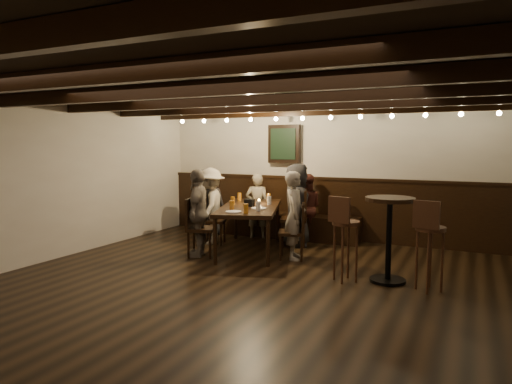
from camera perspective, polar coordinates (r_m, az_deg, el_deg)
The scene contains 27 objects.
room at distance 7.42m, azimuth 3.73°, elevation 0.78°, with size 7.00×7.00×7.00m.
dining_table at distance 7.44m, azimuth -0.78°, elevation -2.23°, with size 1.48×2.16×0.74m.
chair_left_near at distance 8.07m, azimuth -5.43°, elevation -4.62°, with size 0.50×0.50×0.86m.
chair_left_far at distance 7.21m, azimuth -6.96°, elevation -5.79°, with size 0.53×0.53×0.91m.
chair_right_near at distance 7.89m, azimuth 4.86°, elevation -4.61°, with size 0.56×0.56×0.97m.
chair_right_far at distance 7.01m, azimuth 4.59°, elevation -6.24°, with size 0.49×0.49×0.85m.
person_bench_left at distance 8.48m, azimuth -6.02°, elevation -1.42°, with size 0.64×0.42×1.31m, color black.
person_bench_centre at distance 8.48m, azimuth 0.15°, elevation -1.73°, with size 0.44×0.29×1.21m, color gray.
person_bench_right at distance 8.28m, azimuth 6.23°, elevation -1.93°, with size 0.59×0.46×1.22m, color #5A271E.
person_left_near at distance 8.01m, azimuth -5.69°, elevation -1.75°, with size 0.86×0.50×1.34m, color #A69F8D.
person_left_far at distance 7.14m, azimuth -7.24°, elevation -2.59°, with size 0.80×0.33×1.37m, color slate.
person_right_near at distance 7.82m, azimuth 5.11°, elevation -1.63°, with size 0.69×0.45×1.42m, color #232326.
person_right_far at distance 6.94m, azimuth 4.88°, elevation -2.94°, with size 0.49×0.32×1.34m, color gray.
pint_a at distance 8.15m, azimuth -2.09°, elevation -0.58°, with size 0.07×0.07×0.14m, color #BF7219.
pint_b at distance 8.04m, azimuth 1.59°, elevation -0.67°, with size 0.07×0.07×0.14m, color #BF7219.
pint_c at distance 7.57m, azimuth -2.94°, elevation -1.10°, with size 0.07×0.07×0.14m, color #BF7219.
pint_d at distance 7.59m, azimuth 1.66°, elevation -1.07°, with size 0.07×0.07×0.14m, color silver.
pint_e at distance 7.02m, azimuth -3.05°, elevation -1.66°, with size 0.07×0.07×0.14m, color #BF7219.
pint_f at distance 6.86m, azimuth 0.26°, elevation -1.83°, with size 0.07×0.07×0.14m, color silver.
pint_g at distance 6.63m, azimuth -1.27°, elevation -2.10°, with size 0.07×0.07×0.14m, color #BF7219.
plate_near at distance 6.77m, azimuth -2.83°, elevation -2.47°, with size 0.24×0.24×0.01m, color white.
plate_far at distance 7.11m, azimuth 0.33°, elevation -2.05°, with size 0.24×0.24×0.01m, color white.
condiment_caddy at distance 7.38m, azimuth -0.84°, elevation -1.35°, with size 0.15×0.10×0.12m, color black.
candle at distance 7.71m, azimuth 0.39°, elevation -1.29°, with size 0.05×0.05×0.05m, color beige.
high_top_table at distance 5.98m, azimuth 16.31°, elevation -4.18°, with size 0.61×0.61×1.09m.
bar_stool_left at distance 5.95m, azimuth 11.09°, elevation -7.10°, with size 0.37×0.39×1.10m.
bar_stool_right at distance 5.83m, azimuth 20.84°, elevation -7.64°, with size 0.37×0.38×1.10m.
Camera 1 is at (2.48, -4.63, 1.75)m, focal length 32.00 mm.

